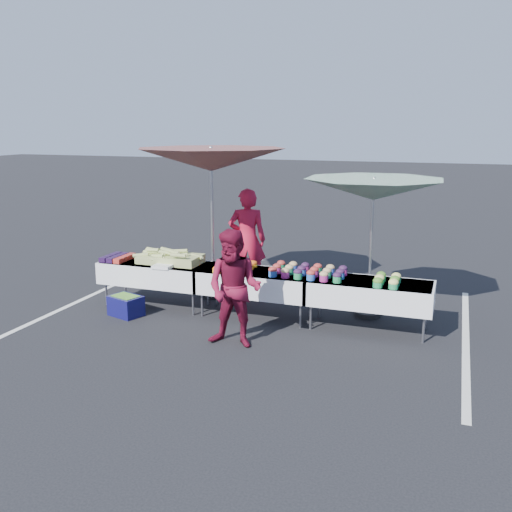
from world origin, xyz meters
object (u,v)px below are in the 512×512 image
(table_center, at_px, (256,281))
(table_right, at_px, (369,292))
(umbrella_right, at_px, (374,190))
(storage_bin, at_px, (126,305))
(table_left, at_px, (156,272))
(vendor, at_px, (247,240))
(umbrella_left, at_px, (211,161))
(customer, at_px, (234,289))

(table_center, xyz_separation_m, table_right, (1.80, 0.00, 0.00))
(umbrella_right, xyz_separation_m, storage_bin, (-3.70, -1.30, -1.86))
(table_center, distance_m, storage_bin, 2.15)
(table_center, height_order, storage_bin, table_center)
(table_left, bearing_deg, table_center, 0.00)
(storage_bin, bearing_deg, table_left, 90.87)
(vendor, bearing_deg, umbrella_left, 36.65)
(umbrella_right, bearing_deg, vendor, 162.03)
(umbrella_left, distance_m, umbrella_right, 2.84)
(customer, bearing_deg, storage_bin, 164.59)
(vendor, bearing_deg, table_left, 33.56)
(table_right, height_order, storage_bin, table_right)
(table_center, distance_m, customer, 1.30)
(table_center, bearing_deg, vendor, 115.60)
(table_left, xyz_separation_m, umbrella_left, (0.70, 0.80, 1.83))
(table_left, height_order, umbrella_right, umbrella_right)
(table_center, height_order, vendor, vendor)
(table_right, height_order, umbrella_right, umbrella_right)
(table_left, distance_m, vendor, 1.84)
(table_left, distance_m, storage_bin, 0.81)
(vendor, height_order, umbrella_left, umbrella_left)
(storage_bin, bearing_deg, umbrella_right, 36.89)
(table_left, distance_m, umbrella_left, 2.12)
(storage_bin, bearing_deg, customer, 1.89)
(table_right, xyz_separation_m, storage_bin, (-3.80, -0.67, -0.41))
(table_center, relative_size, vendor, 0.98)
(customer, bearing_deg, table_left, 147.03)
(table_right, distance_m, storage_bin, 3.88)
(table_left, bearing_deg, customer, -33.22)
(table_right, xyz_separation_m, vendor, (-2.47, 1.40, 0.37))
(table_center, relative_size, storage_bin, 3.11)
(table_right, height_order, vendor, vendor)
(table_left, xyz_separation_m, storage_bin, (-0.20, -0.67, -0.41))
(vendor, bearing_deg, storage_bin, 39.72)
(customer, bearing_deg, umbrella_right, 50.76)
(vendor, xyz_separation_m, umbrella_left, (-0.43, -0.60, 1.47))
(umbrella_left, xyz_separation_m, umbrella_right, (2.81, -0.17, -0.38))
(table_right, xyz_separation_m, umbrella_left, (-2.90, 0.80, 1.83))
(umbrella_left, relative_size, storage_bin, 4.85)
(customer, xyz_separation_m, storage_bin, (-2.14, 0.60, -0.65))
(table_center, xyz_separation_m, umbrella_left, (-1.10, 0.80, 1.83))
(umbrella_right, bearing_deg, table_center, -159.69)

